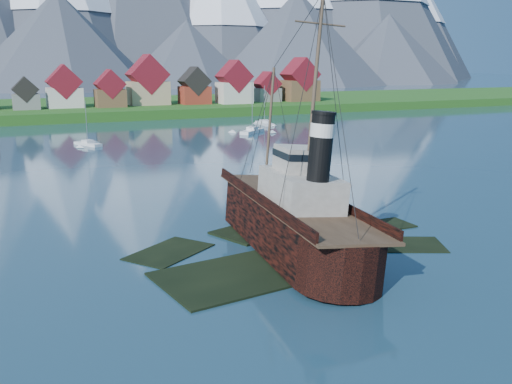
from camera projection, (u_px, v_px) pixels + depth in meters
name	position (u px, v px, depth m)	size (l,w,h in m)	color
ground	(283.00, 259.00, 52.07)	(1400.00, 1400.00, 0.00)	#1B3A4D
shoal	(289.00, 253.00, 54.77)	(31.71, 21.24, 1.14)	black
shore_bank	(67.00, 113.00, 203.10)	(600.00, 80.00, 3.20)	#204E16
seawall	(82.00, 123.00, 169.34)	(600.00, 2.50, 2.00)	#3F3D38
tugboat_wreck	(282.00, 214.00, 55.40)	(7.21, 31.07, 24.62)	black
sailboat_c	(88.00, 144.00, 122.82)	(5.14, 7.81, 9.99)	silver
sailboat_d	(252.00, 132.00, 144.57)	(8.82, 8.04, 13.06)	silver
sailboat_e	(265.00, 124.00, 163.59)	(3.62, 10.20, 11.57)	silver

